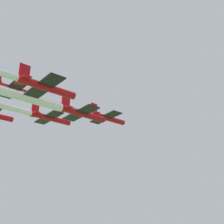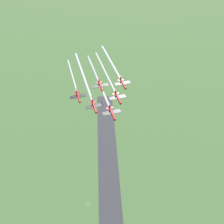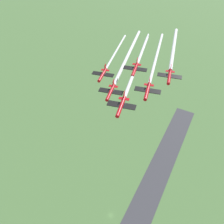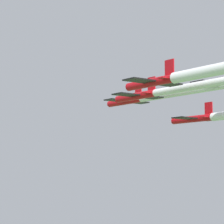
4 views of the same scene
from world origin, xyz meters
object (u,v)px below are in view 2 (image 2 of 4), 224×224
Objects in this scene: jet_0 at (112,113)px; jet_1 at (118,98)px; jet_3 at (123,83)px; jet_5 at (78,96)px; jet_4 at (101,86)px; jet_2 at (94,106)px.

jet_1 is (-3.59, 11.46, -0.74)m from jet_0.
jet_1 is at bearing 59.53° from jet_3.
jet_4 is at bearing -180.00° from jet_5.
jet_0 reaches higher than jet_3.
jet_3 is (4.58, 20.48, 2.92)m from jet_2.
jet_0 is at bearing 120.47° from jet_5.
jet_0 is 20.70m from jet_4.
jet_0 is 12.52m from jet_2.
jet_3 is at bearing 180.00° from jet_5.
jet_4 is (-11.76, 2.43, 1.05)m from jet_1.
jet_5 is (-23.51, 4.86, -3.96)m from jet_0.
jet_0 is at bearing 90.00° from jet_4.
jet_2 is 1.00× the size of jet_3.
jet_2 is (-8.17, -9.03, -2.81)m from jet_1.
jet_4 is 12.90m from jet_5.
jet_5 is at bearing -59.53° from jet_2.
jet_3 is at bearing -150.46° from jet_2.
jet_4 reaches higher than jet_3.
jet_5 is (-11.76, 2.43, -0.41)m from jet_2.
jet_3 is 1.00× the size of jet_5.
jet_0 is 24.02m from jet_3.
jet_5 is at bearing -29.54° from jet_1.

